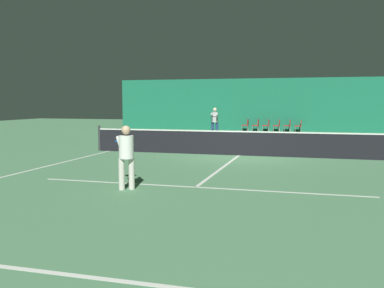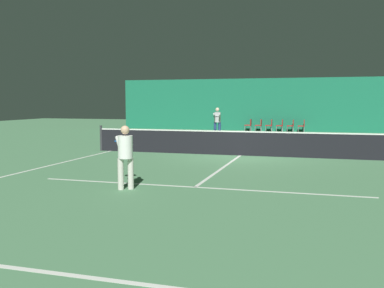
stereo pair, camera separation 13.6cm
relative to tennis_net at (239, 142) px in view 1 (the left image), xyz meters
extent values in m
plane|color=#4C7F56|center=(0.00, 0.00, -0.51)|extent=(60.00, 60.00, 0.00)
cube|color=#196B4C|center=(0.00, 14.41, 1.35)|extent=(23.00, 0.12, 3.72)
cube|color=silver|center=(0.00, 11.90, -0.51)|extent=(11.00, 0.10, 0.00)
cube|color=silver|center=(0.00, -11.90, -0.51)|extent=(11.00, 0.10, 0.00)
cube|color=silver|center=(0.00, 6.40, -0.51)|extent=(8.25, 0.10, 0.00)
cube|color=silver|center=(0.00, -6.40, -0.51)|extent=(8.25, 0.10, 0.00)
cube|color=silver|center=(-5.50, 0.00, -0.51)|extent=(0.10, 23.80, 0.00)
cube|color=silver|center=(0.00, 0.00, -0.51)|extent=(0.10, 12.80, 0.00)
cube|color=black|center=(0.00, 0.00, -0.04)|extent=(11.90, 0.02, 0.95)
cube|color=white|center=(0.00, 0.00, 0.41)|extent=(11.90, 0.02, 0.05)
cylinder|color=#333338|center=(-5.95, 0.00, 0.02)|extent=(0.10, 0.10, 1.07)
cylinder|color=beige|center=(-1.61, -7.16, -0.14)|extent=(0.20, 0.20, 0.74)
cylinder|color=beige|center=(-1.41, -7.03, -0.14)|extent=(0.20, 0.20, 0.74)
cylinder|color=white|center=(-1.51, -7.09, 0.50)|extent=(0.48, 0.48, 0.54)
sphere|color=#DBAD89|center=(-1.51, -7.09, 0.90)|extent=(0.20, 0.20, 0.20)
cylinder|color=white|center=(-1.75, -6.96, 0.62)|extent=(0.34, 0.48, 0.22)
cylinder|color=white|center=(-1.52, -6.81, 0.62)|extent=(0.34, 0.48, 0.22)
cylinder|color=black|center=(-1.85, -6.55, 0.55)|extent=(0.19, 0.27, 0.03)
torus|color=#1951B2|center=(-2.01, -6.29, 0.55)|extent=(0.45, 0.45, 0.03)
cylinder|color=silver|center=(-2.01, -6.29, 0.55)|extent=(0.38, 0.38, 0.00)
cylinder|color=navy|center=(-2.79, 8.84, -0.09)|extent=(0.18, 0.18, 0.84)
cylinder|color=navy|center=(-3.06, 8.80, -0.09)|extent=(0.18, 0.18, 0.84)
cylinder|color=#B7B7BC|center=(-2.92, 8.82, 0.63)|extent=(0.45, 0.45, 0.61)
sphere|color=beige|center=(-2.92, 8.82, 1.09)|extent=(0.23, 0.23, 0.23)
cylinder|color=#B7B7BC|center=(-2.73, 8.57, 0.77)|extent=(0.18, 0.59, 0.24)
cylinder|color=#B7B7BC|center=(-3.04, 8.52, 0.77)|extent=(0.18, 0.59, 0.24)
cylinder|color=black|center=(-2.82, 8.12, 0.70)|extent=(0.07, 0.31, 0.03)
torus|color=black|center=(-2.78, 7.82, 0.70)|extent=(0.37, 0.37, 0.03)
cylinder|color=silver|center=(-2.78, 7.82, 0.70)|extent=(0.31, 0.31, 0.00)
cylinder|color=#99999E|center=(-2.04, 14.05, -0.32)|extent=(0.03, 0.03, 0.39)
cylinder|color=#99999E|center=(-2.04, 13.67, -0.32)|extent=(0.03, 0.03, 0.39)
cylinder|color=#99999E|center=(-1.66, 14.05, -0.32)|extent=(0.03, 0.03, 0.39)
cylinder|color=#99999E|center=(-1.66, 13.67, -0.32)|extent=(0.03, 0.03, 0.39)
cube|color=#A51E1E|center=(-1.85, 13.86, -0.10)|extent=(0.44, 0.44, 0.05)
cube|color=#A51E1E|center=(-1.65, 13.86, 0.13)|extent=(0.04, 0.44, 0.40)
cylinder|color=#99999E|center=(-1.31, 14.05, -0.32)|extent=(0.03, 0.03, 0.39)
cylinder|color=#99999E|center=(-1.31, 13.67, -0.32)|extent=(0.03, 0.03, 0.39)
cylinder|color=#99999E|center=(-0.93, 14.05, -0.32)|extent=(0.03, 0.03, 0.39)
cylinder|color=#99999E|center=(-0.93, 13.67, -0.32)|extent=(0.03, 0.03, 0.39)
cube|color=#A51E1E|center=(-1.12, 13.86, -0.10)|extent=(0.44, 0.44, 0.05)
cube|color=#A51E1E|center=(-0.92, 13.86, 0.13)|extent=(0.04, 0.44, 0.40)
cylinder|color=#99999E|center=(-0.58, 14.05, -0.32)|extent=(0.03, 0.03, 0.39)
cylinder|color=#99999E|center=(-0.58, 13.67, -0.32)|extent=(0.03, 0.03, 0.39)
cylinder|color=#99999E|center=(-0.20, 14.05, -0.32)|extent=(0.03, 0.03, 0.39)
cylinder|color=#99999E|center=(-0.20, 13.67, -0.32)|extent=(0.03, 0.03, 0.39)
cube|color=#A51E1E|center=(-0.39, 13.86, -0.10)|extent=(0.44, 0.44, 0.05)
cube|color=#A51E1E|center=(-0.19, 13.86, 0.13)|extent=(0.04, 0.44, 0.40)
cylinder|color=#99999E|center=(0.15, 14.05, -0.32)|extent=(0.03, 0.03, 0.39)
cylinder|color=#99999E|center=(0.15, 13.67, -0.32)|extent=(0.03, 0.03, 0.39)
cylinder|color=#99999E|center=(0.53, 14.05, -0.32)|extent=(0.03, 0.03, 0.39)
cylinder|color=#99999E|center=(0.53, 13.67, -0.32)|extent=(0.03, 0.03, 0.39)
cube|color=#A51E1E|center=(0.34, 13.86, -0.10)|extent=(0.44, 0.44, 0.05)
cube|color=#A51E1E|center=(0.54, 13.86, 0.13)|extent=(0.04, 0.44, 0.40)
cylinder|color=#99999E|center=(0.88, 14.05, -0.32)|extent=(0.03, 0.03, 0.39)
cylinder|color=#99999E|center=(0.88, 13.67, -0.32)|extent=(0.03, 0.03, 0.39)
cylinder|color=#99999E|center=(1.26, 14.05, -0.32)|extent=(0.03, 0.03, 0.39)
cylinder|color=#99999E|center=(1.26, 13.67, -0.32)|extent=(0.03, 0.03, 0.39)
cube|color=#A51E1E|center=(1.07, 13.86, -0.10)|extent=(0.44, 0.44, 0.05)
cube|color=#A51E1E|center=(1.27, 13.86, 0.13)|extent=(0.04, 0.44, 0.40)
cylinder|color=#99999E|center=(1.61, 14.05, -0.32)|extent=(0.03, 0.03, 0.39)
cylinder|color=#99999E|center=(1.61, 13.67, -0.32)|extent=(0.03, 0.03, 0.39)
cylinder|color=#99999E|center=(1.99, 14.05, -0.32)|extent=(0.03, 0.03, 0.39)
cylinder|color=#99999E|center=(1.99, 13.67, -0.32)|extent=(0.03, 0.03, 0.39)
cube|color=#A51E1E|center=(1.80, 13.86, -0.10)|extent=(0.44, 0.44, 0.05)
cube|color=#A51E1E|center=(2.00, 13.86, 0.13)|extent=(0.04, 0.44, 0.40)
camera|label=1|loc=(2.65, -16.26, 1.56)|focal=40.00mm
camera|label=2|loc=(2.78, -16.23, 1.56)|focal=40.00mm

